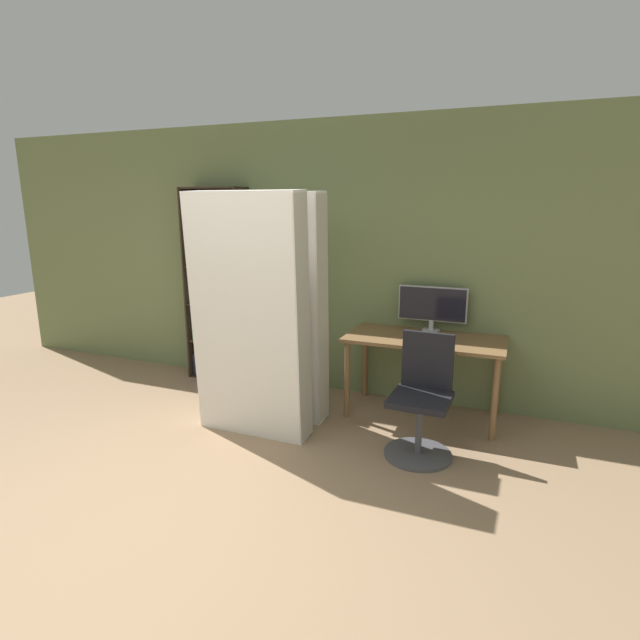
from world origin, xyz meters
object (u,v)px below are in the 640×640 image
(monitor, at_px, (432,306))
(mattress_near, at_px, (250,318))
(office_chair, at_px, (421,407))
(mattress_far, at_px, (273,308))
(bookshelf, at_px, (213,290))

(monitor, bearing_deg, mattress_near, -138.61)
(monitor, relative_size, office_chair, 0.66)
(monitor, xyz_separation_m, mattress_near, (-1.27, -1.12, 0.02))
(monitor, distance_m, mattress_far, 1.46)
(bookshelf, bearing_deg, mattress_near, -45.42)
(mattress_near, height_order, mattress_far, mattress_near)
(office_chair, bearing_deg, mattress_far, 170.19)
(monitor, height_order, mattress_near, mattress_near)
(bookshelf, distance_m, mattress_near, 1.56)
(monitor, relative_size, bookshelf, 0.30)
(monitor, distance_m, office_chair, 1.14)
(monitor, relative_size, mattress_far, 0.31)
(office_chair, height_order, bookshelf, bookshelf)
(monitor, bearing_deg, bookshelf, -179.75)
(bookshelf, xyz_separation_m, mattress_near, (1.10, -1.11, 0.02))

